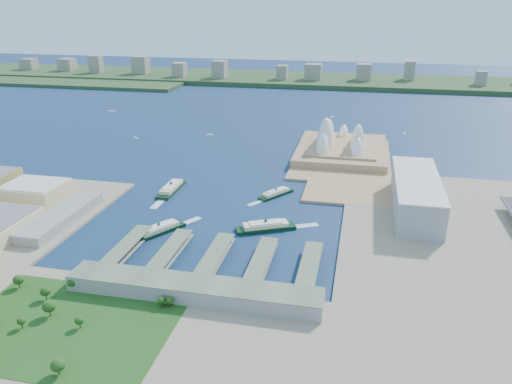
% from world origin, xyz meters
% --- Properties ---
extents(ground, '(3000.00, 3000.00, 0.00)m').
position_xyz_m(ground, '(0.00, 0.00, 0.00)').
color(ground, '#0D1E40').
rests_on(ground, ground).
extents(south_land, '(720.00, 180.00, 3.00)m').
position_xyz_m(south_land, '(0.00, -210.00, 1.50)').
color(south_land, gray).
rests_on(south_land, ground).
extents(east_land, '(240.00, 500.00, 3.00)m').
position_xyz_m(east_land, '(240.00, -50.00, 1.50)').
color(east_land, gray).
rests_on(east_land, ground).
extents(peninsula, '(135.00, 220.00, 3.00)m').
position_xyz_m(peninsula, '(107.50, 260.00, 1.50)').
color(peninsula, tan).
rests_on(peninsula, ground).
extents(far_shore, '(2200.00, 260.00, 12.00)m').
position_xyz_m(far_shore, '(0.00, 980.00, 6.00)').
color(far_shore, '#2D4926').
rests_on(far_shore, ground).
extents(opera_house, '(134.00, 180.00, 58.00)m').
position_xyz_m(opera_house, '(105.00, 280.00, 32.00)').
color(opera_house, white).
rests_on(opera_house, peninsula).
extents(toaster_building, '(45.00, 155.00, 35.00)m').
position_xyz_m(toaster_building, '(195.00, 80.00, 20.50)').
color(toaster_building, gray).
rests_on(toaster_building, east_land).
extents(ferry_wharves, '(184.00, 90.00, 9.30)m').
position_xyz_m(ferry_wharves, '(14.00, -75.00, 4.65)').
color(ferry_wharves, '#58684F').
rests_on(ferry_wharves, ground).
extents(terminal_building, '(200.00, 28.00, 12.00)m').
position_xyz_m(terminal_building, '(15.00, -135.00, 9.00)').
color(terminal_building, gray).
rests_on(terminal_building, south_land).
extents(park, '(150.00, 110.00, 16.00)m').
position_xyz_m(park, '(-60.00, -190.00, 11.00)').
color(park, '#194714').
rests_on(park, south_land).
extents(far_skyline, '(1900.00, 140.00, 55.00)m').
position_xyz_m(far_skyline, '(0.00, 960.00, 39.50)').
color(far_skyline, gray).
rests_on(far_skyline, far_shore).
extents(ferry_a, '(15.68, 61.37, 11.60)m').
position_xyz_m(ferry_a, '(-88.65, 83.76, 5.80)').
color(ferry_a, black).
rests_on(ferry_a, ground).
extents(ferry_b, '(37.51, 47.14, 9.19)m').
position_xyz_m(ferry_b, '(38.45, 95.83, 4.59)').
color(ferry_b, black).
rests_on(ferry_b, ground).
extents(ferry_c, '(42.30, 55.75, 10.73)m').
position_xyz_m(ferry_c, '(-57.58, -28.98, 5.36)').
color(ferry_c, black).
rests_on(ferry_c, ground).
extents(ferry_d, '(61.33, 40.59, 11.48)m').
position_xyz_m(ferry_d, '(44.90, 0.57, 5.74)').
color(ferry_d, black).
rests_on(ferry_d, ground).
extents(boat_a, '(10.76, 11.55, 2.44)m').
position_xyz_m(boat_a, '(-237.65, 302.81, 1.22)').
color(boat_a, white).
rests_on(boat_a, ground).
extents(boat_b, '(11.79, 9.22, 3.06)m').
position_xyz_m(boat_b, '(-122.69, 348.07, 1.53)').
color(boat_b, white).
rests_on(boat_b, ground).
extents(boat_c, '(5.67, 12.00, 2.60)m').
position_xyz_m(boat_c, '(204.69, 430.78, 1.30)').
color(boat_c, white).
rests_on(boat_c, ground).
extents(boat_d, '(16.59, 4.39, 2.77)m').
position_xyz_m(boat_d, '(-379.64, 490.80, 1.39)').
color(boat_d, white).
rests_on(boat_d, ground).
extents(boat_e, '(5.47, 12.63, 3.00)m').
position_xyz_m(boat_e, '(71.96, 531.93, 1.50)').
color(boat_e, white).
rests_on(boat_e, ground).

